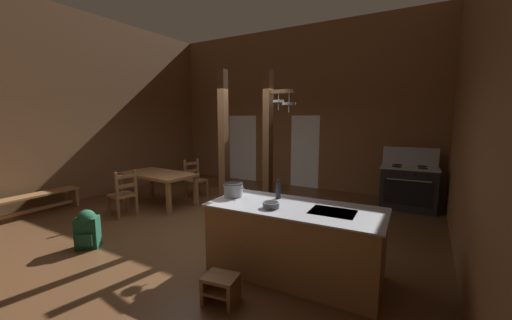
# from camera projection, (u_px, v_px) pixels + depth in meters

# --- Properties ---
(ground_plane) EXTENTS (8.48, 8.95, 0.10)m
(ground_plane) POSITION_uv_depth(u_px,v_px,m) (201.00, 232.00, 5.30)
(ground_plane) COLOR brown
(wall_back) EXTENTS (8.48, 0.14, 4.49)m
(wall_back) POSITION_uv_depth(u_px,v_px,m) (294.00, 109.00, 8.52)
(wall_back) COLOR brown
(wall_back) RESTS_ON ground_plane
(wall_left) EXTENTS (0.14, 8.95, 4.49)m
(wall_left) POSITION_uv_depth(u_px,v_px,m) (70.00, 107.00, 6.93)
(wall_left) COLOR brown
(wall_left) RESTS_ON ground_plane
(wall_right) EXTENTS (0.14, 8.95, 4.49)m
(wall_right) POSITION_uv_depth(u_px,v_px,m) (489.00, 92.00, 3.03)
(wall_right) COLOR brown
(wall_right) RESTS_ON ground_plane
(glazed_door_back_left) EXTENTS (1.00, 0.01, 2.05)m
(glazed_door_back_left) POSITION_uv_depth(u_px,v_px,m) (242.00, 148.00, 9.49)
(glazed_door_back_left) COLOR white
(glazed_door_back_left) RESTS_ON ground_plane
(glazed_panel_back_right) EXTENTS (0.84, 0.01, 2.05)m
(glazed_panel_back_right) POSITION_uv_depth(u_px,v_px,m) (305.00, 152.00, 8.44)
(glazed_panel_back_right) COLOR white
(glazed_panel_back_right) RESTS_ON ground_plane
(kitchen_island) EXTENTS (2.20, 1.05, 0.89)m
(kitchen_island) POSITION_uv_depth(u_px,v_px,m) (294.00, 240.00, 3.75)
(kitchen_island) COLOR olive
(kitchen_island) RESTS_ON ground_plane
(stove_range) EXTENTS (1.18, 0.87, 1.32)m
(stove_range) POSITION_uv_depth(u_px,v_px,m) (408.00, 187.00, 6.52)
(stove_range) COLOR black
(stove_range) RESTS_ON ground_plane
(support_post_with_pot_rack) EXTENTS (0.65, 0.27, 2.84)m
(support_post_with_pot_rack) POSITION_uv_depth(u_px,v_px,m) (269.00, 143.00, 5.43)
(support_post_with_pot_rack) COLOR brown
(support_post_with_pot_rack) RESTS_ON ground_plane
(support_post_center) EXTENTS (0.14, 0.14, 2.84)m
(support_post_center) POSITION_uv_depth(u_px,v_px,m) (224.00, 149.00, 5.44)
(support_post_center) COLOR brown
(support_post_center) RESTS_ON ground_plane
(step_stool) EXTENTS (0.40, 0.33, 0.30)m
(step_stool) POSITION_uv_depth(u_px,v_px,m) (221.00, 287.00, 3.20)
(step_stool) COLOR brown
(step_stool) RESTS_ON ground_plane
(dining_table) EXTENTS (1.75, 0.99, 0.74)m
(dining_table) POSITION_uv_depth(u_px,v_px,m) (158.00, 177.00, 6.75)
(dining_table) COLOR olive
(dining_table) RESTS_ON ground_plane
(ladderback_chair_near_window) EXTENTS (0.50, 0.50, 0.95)m
(ladderback_chair_near_window) POSITION_uv_depth(u_px,v_px,m) (123.00, 194.00, 5.97)
(ladderback_chair_near_window) COLOR brown
(ladderback_chair_near_window) RESTS_ON ground_plane
(ladderback_chair_by_post) EXTENTS (0.53, 0.53, 0.95)m
(ladderback_chair_by_post) POSITION_uv_depth(u_px,v_px,m) (195.00, 179.00, 7.44)
(ladderback_chair_by_post) COLOR brown
(ladderback_chair_by_post) RESTS_ON ground_plane
(bench_along_left_wall) EXTENTS (0.40, 1.62, 0.44)m
(bench_along_left_wall) POSITION_uv_depth(u_px,v_px,m) (36.00, 200.00, 6.07)
(bench_along_left_wall) COLOR olive
(bench_along_left_wall) RESTS_ON ground_plane
(backpack) EXTENTS (0.39, 0.39, 0.60)m
(backpack) POSITION_uv_depth(u_px,v_px,m) (87.00, 228.00, 4.53)
(backpack) COLOR #1E5138
(backpack) RESTS_ON ground_plane
(stockpot_on_counter) EXTENTS (0.34, 0.27, 0.19)m
(stockpot_on_counter) POSITION_uv_depth(u_px,v_px,m) (233.00, 190.00, 4.14)
(stockpot_on_counter) COLOR #A8AAB2
(stockpot_on_counter) RESTS_ON kitchen_island
(mixing_bowl_on_counter) EXTENTS (0.21, 0.21, 0.07)m
(mixing_bowl_on_counter) POSITION_uv_depth(u_px,v_px,m) (271.00, 205.00, 3.61)
(mixing_bowl_on_counter) COLOR slate
(mixing_bowl_on_counter) RESTS_ON kitchen_island
(bottle_tall_on_counter) EXTENTS (0.07, 0.07, 0.27)m
(bottle_tall_on_counter) POSITION_uv_depth(u_px,v_px,m) (278.00, 191.00, 4.03)
(bottle_tall_on_counter) COLOR #1E2328
(bottle_tall_on_counter) RESTS_ON kitchen_island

